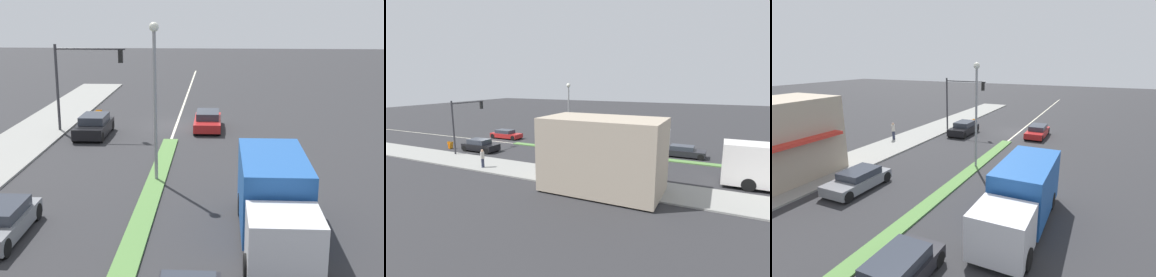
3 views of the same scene
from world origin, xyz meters
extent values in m
plane|color=#2B2B2D|center=(0.00, 18.00, 0.00)|extent=(160.00, 160.00, 0.00)
cube|color=beige|center=(0.00, 0.00, 0.00)|extent=(0.16, 60.00, 0.01)
cylinder|color=#333338|center=(7.55, 1.99, 2.92)|extent=(0.18, 0.18, 5.60)
cylinder|color=#333338|center=(5.30, 1.99, 5.42)|extent=(4.50, 0.12, 0.12)
cube|color=black|center=(3.35, 1.99, 4.97)|extent=(0.28, 0.24, 0.84)
sphere|color=red|center=(3.35, 1.86, 5.24)|extent=(0.18, 0.18, 0.18)
sphere|color=gold|center=(3.35, 1.86, 4.97)|extent=(0.18, 0.18, 0.18)
sphere|color=green|center=(3.35, 1.86, 4.70)|extent=(0.18, 0.18, 0.18)
cylinder|color=gray|center=(0.00, 11.61, 3.60)|extent=(0.16, 0.16, 7.00)
sphere|color=silver|center=(0.00, 11.61, 7.25)|extent=(0.44, 0.44, 0.44)
cube|color=orange|center=(5.62, -1.07, 0.43)|extent=(0.45, 0.21, 0.84)
cube|color=orange|center=(5.62, -0.75, 0.43)|extent=(0.45, 0.21, 0.84)
cube|color=silver|center=(-5.00, 20.76, 1.22)|extent=(2.28, 2.20, 1.90)
cube|color=#1E519E|center=(-5.00, 16.91, 1.57)|extent=(2.40, 5.10, 2.60)
cylinder|color=black|center=(-6.08, 20.96, 0.45)|extent=(0.28, 0.90, 0.90)
cylinder|color=black|center=(-3.92, 20.96, 0.45)|extent=(0.28, 0.90, 0.90)
cylinder|color=black|center=(-6.08, 15.66, 0.45)|extent=(0.28, 0.90, 0.90)
cylinder|color=black|center=(-3.92, 15.66, 0.45)|extent=(0.28, 0.90, 0.90)
cube|color=black|center=(5.00, 3.13, 0.51)|extent=(1.84, 4.05, 0.67)
cube|color=#2D333D|center=(5.00, 2.93, 1.10)|extent=(1.57, 2.23, 0.50)
cylinder|color=black|center=(4.18, 4.73, 0.32)|extent=(0.22, 0.65, 0.65)
cylinder|color=black|center=(5.82, 4.73, 0.32)|extent=(0.22, 0.65, 0.65)
cylinder|color=black|center=(4.18, 1.53, 0.32)|extent=(0.22, 0.65, 0.65)
cylinder|color=black|center=(5.82, 1.53, 0.32)|extent=(0.22, 0.65, 0.65)
cube|color=#AD1E1E|center=(-2.20, 0.86, 0.45)|extent=(1.75, 4.22, 0.55)
cube|color=#2D333D|center=(-2.20, 0.65, 0.96)|extent=(1.48, 2.32, 0.46)
cylinder|color=black|center=(-2.97, 2.55, 0.32)|extent=(0.22, 0.64, 0.64)
cylinder|color=black|center=(-1.43, 2.55, 0.32)|extent=(0.22, 0.64, 0.64)
cylinder|color=black|center=(-2.97, -0.84, 0.32)|extent=(0.22, 0.64, 0.64)
cylinder|color=black|center=(-1.43, -0.84, 0.32)|extent=(0.22, 0.64, 0.64)
cube|color=#2D333D|center=(5.00, 17.98, 0.98)|extent=(1.61, 2.25, 0.41)
cylinder|color=black|center=(4.15, 19.79, 0.34)|extent=(0.22, 0.67, 0.67)
cylinder|color=black|center=(4.15, 16.57, 0.34)|extent=(0.22, 0.67, 0.67)
camera|label=1|loc=(-2.99, 35.86, 8.38)|focal=50.00mm
camera|label=2|loc=(29.59, 27.12, 7.74)|focal=28.00mm
camera|label=3|loc=(-8.07, 30.67, 7.70)|focal=28.00mm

